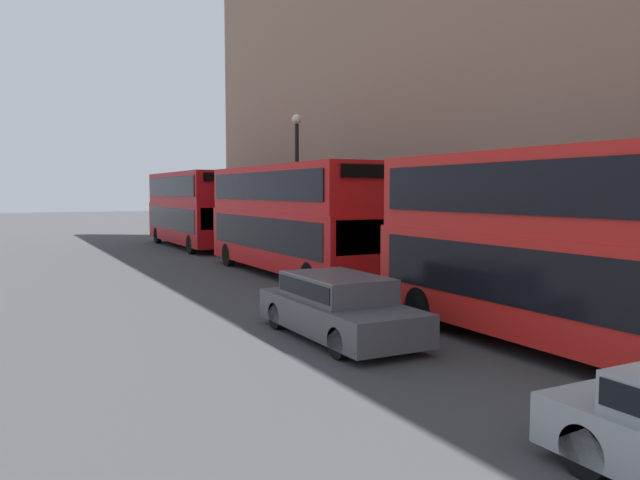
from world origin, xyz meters
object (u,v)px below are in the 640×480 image
(bus_leading, at_px, (588,244))
(bus_second_in_queue, at_px, (290,215))
(car_hatchback, at_px, (338,305))
(pedestrian, at_px, (510,286))
(bus_third_in_queue, at_px, (192,206))

(bus_leading, distance_m, bus_second_in_queue, 13.71)
(car_hatchback, xyz_separation_m, pedestrian, (5.57, 0.39, -0.03))
(bus_leading, bearing_deg, bus_third_in_queue, 90.00)
(bus_leading, height_order, car_hatchback, bus_leading)
(bus_third_in_queue, bearing_deg, bus_second_in_queue, -90.00)
(bus_third_in_queue, height_order, car_hatchback, bus_third_in_queue)
(pedestrian, bearing_deg, bus_leading, -117.23)
(bus_third_in_queue, distance_m, car_hatchback, 23.88)
(bus_third_in_queue, bearing_deg, car_hatchback, -98.21)
(bus_second_in_queue, bearing_deg, car_hatchback, -108.96)
(bus_third_in_queue, bearing_deg, pedestrian, -84.66)
(bus_second_in_queue, height_order, car_hatchback, bus_second_in_queue)
(pedestrian, bearing_deg, bus_third_in_queue, 95.34)
(bus_second_in_queue, bearing_deg, bus_third_in_queue, 90.00)
(bus_leading, xyz_separation_m, pedestrian, (2.17, 4.21, -1.56))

